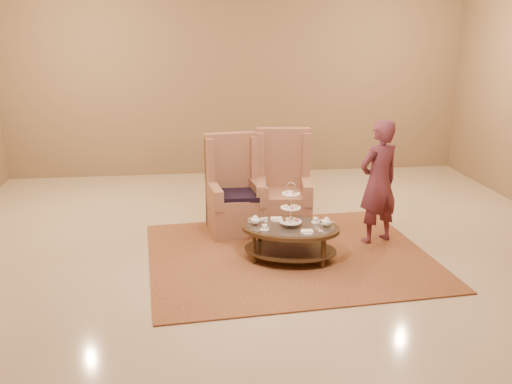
{
  "coord_description": "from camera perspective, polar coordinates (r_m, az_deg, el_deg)",
  "views": [
    {
      "loc": [
        -0.88,
        -6.0,
        2.61
      ],
      "look_at": [
        -0.13,
        0.2,
        0.75
      ],
      "focal_mm": 40.0,
      "sensor_mm": 36.0,
      "label": 1
    }
  ],
  "objects": [
    {
      "name": "tea_table",
      "position": [
        6.46,
        3.45,
        -4.05
      ],
      "size": [
        1.27,
        1.03,
        0.92
      ],
      "rotation": [
        0.0,
        0.0,
        -0.28
      ],
      "color": "black",
      "rests_on": "ground"
    },
    {
      "name": "rug",
      "position": [
        6.68,
        3.31,
        -6.34
      ],
      "size": [
        3.4,
        2.91,
        0.02
      ],
      "rotation": [
        0.0,
        0.0,
        0.08
      ],
      "color": "#935F34",
      "rests_on": "ground"
    },
    {
      "name": "ceiling",
      "position": [
        6.6,
        1.32,
        -6.69
      ],
      "size": [
        8.0,
        8.0,
        0.02
      ],
      "primitive_type": "cube",
      "color": "silver",
      "rests_on": "ground"
    },
    {
      "name": "armchair_right",
      "position": [
        7.46,
        2.74,
        -0.37
      ],
      "size": [
        0.78,
        0.81,
        1.3
      ],
      "rotation": [
        0.0,
        0.0,
        -0.13
      ],
      "color": "#9E674A",
      "rests_on": "ground"
    },
    {
      "name": "wall_back",
      "position": [
        10.08,
        -1.9,
        11.68
      ],
      "size": [
        8.0,
        0.04,
        3.5
      ],
      "primitive_type": "cube",
      "color": "#8A6D4B",
      "rests_on": "ground"
    },
    {
      "name": "person",
      "position": [
        7.01,
        12.16,
        0.96
      ],
      "size": [
        0.66,
        0.55,
        1.53
      ],
      "rotation": [
        0.0,
        0.0,
        3.53
      ],
      "color": "#5D2834",
      "rests_on": "ground"
    },
    {
      "name": "armchair_left",
      "position": [
        7.36,
        -2.17,
        -0.69
      ],
      "size": [
        0.76,
        0.78,
        1.25
      ],
      "rotation": [
        0.0,
        0.0,
        0.13
      ],
      "color": "#9E674A",
      "rests_on": "ground"
    },
    {
      "name": "ground",
      "position": [
        6.6,
        1.32,
        -6.69
      ],
      "size": [
        8.0,
        8.0,
        0.0
      ],
      "primitive_type": "plane",
      "color": "#C5B393",
      "rests_on": "ground"
    }
  ]
}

